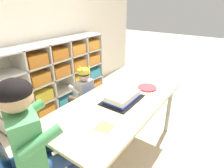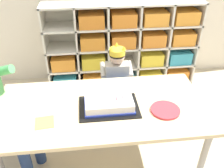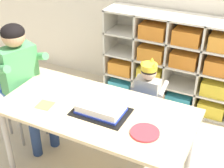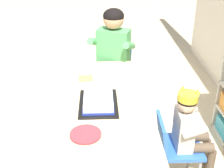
{
  "view_description": "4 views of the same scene",
  "coord_description": "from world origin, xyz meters",
  "px_view_note": "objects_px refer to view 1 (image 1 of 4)",
  "views": [
    {
      "loc": [
        -1.24,
        -0.81,
        1.47
      ],
      "look_at": [
        0.02,
        0.08,
        0.77
      ],
      "focal_mm": 29.75,
      "sensor_mm": 36.0,
      "label": 1
    },
    {
      "loc": [
        -0.08,
        -1.32,
        1.67
      ],
      "look_at": [
        0.08,
        0.09,
        0.74
      ],
      "focal_mm": 39.49,
      "sensor_mm": 36.0,
      "label": 2
    },
    {
      "loc": [
        0.95,
        -1.64,
        1.95
      ],
      "look_at": [
        0.07,
        0.12,
        0.79
      ],
      "focal_mm": 50.74,
      "sensor_mm": 36.0,
      "label": 3
    },
    {
      "loc": [
        1.92,
        -0.01,
        1.75
      ],
      "look_at": [
        0.07,
        0.07,
        0.79
      ],
      "focal_mm": 48.86,
      "sensor_mm": 36.0,
      "label": 4
    }
  ],
  "objects_px": {
    "birthday_cake_on_tray": "(122,97)",
    "paper_plate_stack": "(147,88)",
    "classroom_chair_blue": "(89,104)",
    "fork_at_table_front_edge": "(100,147)",
    "child_with_crown": "(82,90)",
    "fork_scattered_mid_table": "(70,111)",
    "adult_helper_seated": "(37,137)",
    "activity_table": "(117,108)",
    "fork_beside_plate_stack": "(127,78)"
  },
  "relations": [
    {
      "from": "activity_table",
      "to": "fork_scattered_mid_table",
      "type": "distance_m",
      "value": 0.44
    },
    {
      "from": "birthday_cake_on_tray",
      "to": "fork_scattered_mid_table",
      "type": "bearing_deg",
      "value": 146.81
    },
    {
      "from": "classroom_chair_blue",
      "to": "birthday_cake_on_tray",
      "type": "bearing_deg",
      "value": 77.25
    },
    {
      "from": "activity_table",
      "to": "classroom_chair_blue",
      "type": "height_order",
      "value": "activity_table"
    },
    {
      "from": "child_with_crown",
      "to": "birthday_cake_on_tray",
      "type": "relative_size",
      "value": 2.01
    },
    {
      "from": "activity_table",
      "to": "birthday_cake_on_tray",
      "type": "height_order",
      "value": "birthday_cake_on_tray"
    },
    {
      "from": "classroom_chair_blue",
      "to": "paper_plate_stack",
      "type": "bearing_deg",
      "value": 111.65
    },
    {
      "from": "adult_helper_seated",
      "to": "fork_scattered_mid_table",
      "type": "bearing_deg",
      "value": -49.97
    },
    {
      "from": "activity_table",
      "to": "classroom_chair_blue",
      "type": "relative_size",
      "value": 2.57
    },
    {
      "from": "child_with_crown",
      "to": "fork_scattered_mid_table",
      "type": "height_order",
      "value": "child_with_crown"
    },
    {
      "from": "classroom_chair_blue",
      "to": "fork_at_table_front_edge",
      "type": "height_order",
      "value": "fork_at_table_front_edge"
    },
    {
      "from": "adult_helper_seated",
      "to": "fork_scattered_mid_table",
      "type": "xyz_separation_m",
      "value": [
        0.4,
        0.14,
        -0.06
      ]
    },
    {
      "from": "adult_helper_seated",
      "to": "birthday_cake_on_tray",
      "type": "relative_size",
      "value": 2.74
    },
    {
      "from": "child_with_crown",
      "to": "paper_plate_stack",
      "type": "xyz_separation_m",
      "value": [
        0.23,
        -0.72,
        0.14
      ]
    },
    {
      "from": "classroom_chair_blue",
      "to": "fork_beside_plate_stack",
      "type": "bearing_deg",
      "value": 139.41
    },
    {
      "from": "child_with_crown",
      "to": "paper_plate_stack",
      "type": "height_order",
      "value": "child_with_crown"
    },
    {
      "from": "classroom_chair_blue",
      "to": "fork_beside_plate_stack",
      "type": "xyz_separation_m",
      "value": [
        0.35,
        -0.31,
        0.29
      ]
    },
    {
      "from": "child_with_crown",
      "to": "paper_plate_stack",
      "type": "relative_size",
      "value": 4.14
    },
    {
      "from": "child_with_crown",
      "to": "fork_at_table_front_edge",
      "type": "relative_size",
      "value": 6.24
    },
    {
      "from": "classroom_chair_blue",
      "to": "birthday_cake_on_tray",
      "type": "relative_size",
      "value": 1.4
    },
    {
      "from": "fork_beside_plate_stack",
      "to": "fork_scattered_mid_table",
      "type": "distance_m",
      "value": 0.89
    },
    {
      "from": "fork_scattered_mid_table",
      "to": "adult_helper_seated",
      "type": "bearing_deg",
      "value": 135.08
    },
    {
      "from": "child_with_crown",
      "to": "adult_helper_seated",
      "type": "relative_size",
      "value": 0.73
    },
    {
      "from": "birthday_cake_on_tray",
      "to": "paper_plate_stack",
      "type": "distance_m",
      "value": 0.38
    },
    {
      "from": "paper_plate_stack",
      "to": "fork_beside_plate_stack",
      "type": "relative_size",
      "value": 1.59
    },
    {
      "from": "activity_table",
      "to": "fork_beside_plate_stack",
      "type": "distance_m",
      "value": 0.58
    },
    {
      "from": "fork_beside_plate_stack",
      "to": "child_with_crown",
      "type": "bearing_deg",
      "value": 154.19
    },
    {
      "from": "adult_helper_seated",
      "to": "fork_at_table_front_edge",
      "type": "bearing_deg",
      "value": -126.3
    },
    {
      "from": "fork_beside_plate_stack",
      "to": "fork_at_table_front_edge",
      "type": "xyz_separation_m",
      "value": [
        -1.08,
        -0.44,
        0.0
      ]
    },
    {
      "from": "birthday_cake_on_tray",
      "to": "child_with_crown",
      "type": "bearing_deg",
      "value": 78.22
    },
    {
      "from": "adult_helper_seated",
      "to": "fork_scattered_mid_table",
      "type": "relative_size",
      "value": 8.55
    },
    {
      "from": "fork_scattered_mid_table",
      "to": "birthday_cake_on_tray",
      "type": "bearing_deg",
      "value": -97.47
    },
    {
      "from": "classroom_chair_blue",
      "to": "birthday_cake_on_tray",
      "type": "distance_m",
      "value": 0.64
    },
    {
      "from": "paper_plate_stack",
      "to": "fork_scattered_mid_table",
      "type": "xyz_separation_m",
      "value": [
        -0.78,
        0.35,
        -0.01
      ]
    },
    {
      "from": "classroom_chair_blue",
      "to": "adult_helper_seated",
      "type": "xyz_separation_m",
      "value": [
        -0.94,
        -0.42,
        0.35
      ]
    },
    {
      "from": "activity_table",
      "to": "fork_at_table_front_edge",
      "type": "distance_m",
      "value": 0.59
    },
    {
      "from": "adult_helper_seated",
      "to": "birthday_cake_on_tray",
      "type": "height_order",
      "value": "adult_helper_seated"
    },
    {
      "from": "adult_helper_seated",
      "to": "paper_plate_stack",
      "type": "relative_size",
      "value": 5.65
    },
    {
      "from": "adult_helper_seated",
      "to": "paper_plate_stack",
      "type": "bearing_deg",
      "value": -79.25
    },
    {
      "from": "activity_table",
      "to": "fork_at_table_front_edge",
      "type": "relative_size",
      "value": 11.16
    },
    {
      "from": "birthday_cake_on_tray",
      "to": "adult_helper_seated",
      "type": "bearing_deg",
      "value": 171.1
    },
    {
      "from": "activity_table",
      "to": "fork_beside_plate_stack",
      "type": "xyz_separation_m",
      "value": [
        0.53,
        0.21,
        0.06
      ]
    },
    {
      "from": "child_with_crown",
      "to": "fork_scattered_mid_table",
      "type": "distance_m",
      "value": 0.67
    },
    {
      "from": "birthday_cake_on_tray",
      "to": "fork_scattered_mid_table",
      "type": "relative_size",
      "value": 3.11
    },
    {
      "from": "fork_scattered_mid_table",
      "to": "classroom_chair_blue",
      "type": "bearing_deg",
      "value": -37.35
    },
    {
      "from": "activity_table",
      "to": "fork_beside_plate_stack",
      "type": "relative_size",
      "value": 11.75
    },
    {
      "from": "classroom_chair_blue",
      "to": "fork_at_table_front_edge",
      "type": "relative_size",
      "value": 4.34
    },
    {
      "from": "classroom_chair_blue",
      "to": "child_with_crown",
      "type": "distance_m",
      "value": 0.19
    },
    {
      "from": "classroom_chair_blue",
      "to": "fork_scattered_mid_table",
      "type": "relative_size",
      "value": 4.35
    },
    {
      "from": "child_with_crown",
      "to": "fork_at_table_front_edge",
      "type": "distance_m",
      "value": 1.12
    }
  ]
}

